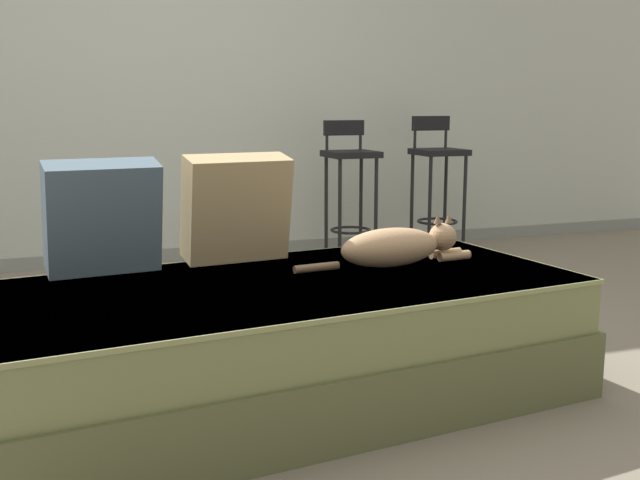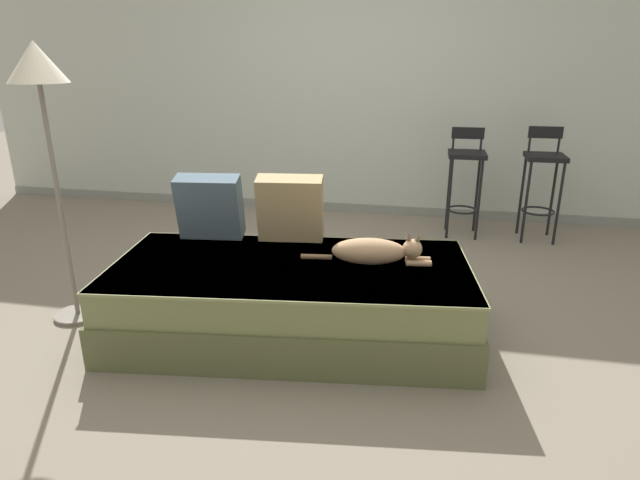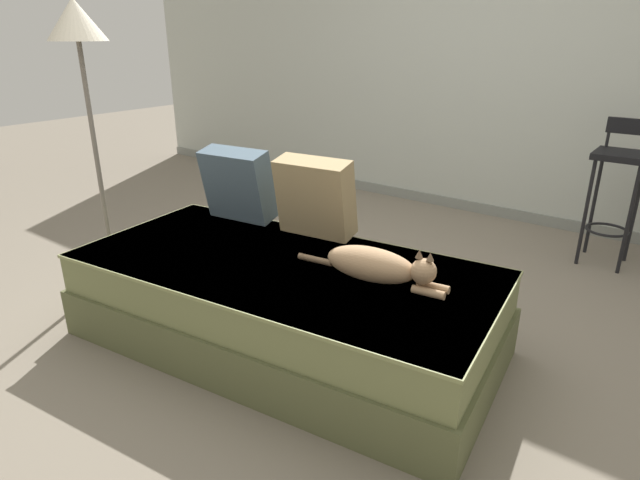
% 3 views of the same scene
% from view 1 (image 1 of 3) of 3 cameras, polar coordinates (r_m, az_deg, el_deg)
% --- Properties ---
extents(ground_plane, '(16.00, 16.00, 0.00)m').
position_cam_1_polar(ground_plane, '(3.15, -4.48, -9.35)').
color(ground_plane, slate).
rests_on(ground_plane, ground).
extents(wall_back_panel, '(8.00, 0.10, 2.60)m').
position_cam_1_polar(wall_back_panel, '(5.18, -11.48, 12.80)').
color(wall_back_panel, '#B7BCB2').
rests_on(wall_back_panel, ground).
extents(wall_baseboard_trim, '(8.00, 0.02, 0.09)m').
position_cam_1_polar(wall_baseboard_trim, '(5.22, -10.90, -1.06)').
color(wall_baseboard_trim, gray).
rests_on(wall_baseboard_trim, ground).
extents(couch, '(2.15, 1.22, 0.44)m').
position_cam_1_polar(couch, '(2.71, -2.29, -7.57)').
color(couch, brown).
rests_on(couch, ground).
extents(throw_pillow_corner, '(0.42, 0.27, 0.42)m').
position_cam_1_polar(throw_pillow_corner, '(2.83, -16.23, 1.69)').
color(throw_pillow_corner, '#4C6070').
rests_on(throw_pillow_corner, couch).
extents(throw_pillow_middle, '(0.43, 0.26, 0.43)m').
position_cam_1_polar(throw_pillow_middle, '(2.96, -6.39, 2.45)').
color(throw_pillow_middle, tan).
rests_on(throw_pillow_middle, couch).
extents(cat, '(0.75, 0.22, 0.19)m').
position_cam_1_polar(cat, '(2.89, 5.90, -0.50)').
color(cat, tan).
rests_on(cat, couch).
extents(bar_stool_near_window, '(0.32, 0.32, 0.95)m').
position_cam_1_polar(bar_stool_near_window, '(4.93, 2.30, 4.94)').
color(bar_stool_near_window, black).
rests_on(bar_stool_near_window, ground).
extents(bar_stool_by_doorway, '(0.32, 0.32, 0.98)m').
position_cam_1_polar(bar_stool_by_doorway, '(5.20, 8.94, 5.13)').
color(bar_stool_by_doorway, black).
rests_on(bar_stool_by_doorway, ground).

